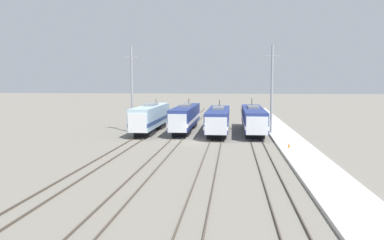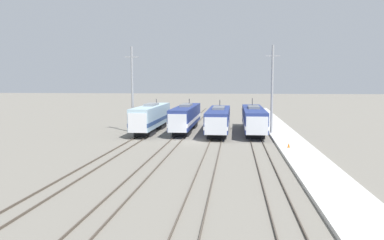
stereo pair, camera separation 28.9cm
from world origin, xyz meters
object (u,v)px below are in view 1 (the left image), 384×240
locomotive_center_left (185,117)px  locomotive_far_right (253,119)px  catenary_tower_left (132,89)px  traffic_cone (289,145)px  locomotive_far_left (150,117)px  locomotive_center_right (218,120)px  catenary_tower_right (272,89)px

locomotive_center_left → locomotive_far_right: size_ratio=0.97×
catenary_tower_left → traffic_cone: bearing=-30.4°
locomotive_far_right → catenary_tower_left: (-18.02, -1.47, 4.48)m
locomotive_far_left → locomotive_far_right: locomotive_far_right is taller
locomotive_center_right → locomotive_center_left: bearing=157.6°
catenary_tower_left → catenary_tower_right: size_ratio=1.00×
traffic_cone → locomotive_center_left: bearing=132.5°
locomotive_center_left → catenary_tower_left: catenary_tower_left is taller
locomotive_far_right → catenary_tower_left: size_ratio=1.49×
locomotive_center_right → locomotive_far_right: size_ratio=0.93×
locomotive_center_right → catenary_tower_right: size_ratio=1.38×
locomotive_center_right → catenary_tower_right: (7.63, -0.13, 4.52)m
locomotive_far_right → locomotive_center_left: bearing=175.6°
locomotive_far_left → locomotive_center_right: locomotive_far_left is taller
catenary_tower_right → traffic_cone: size_ratio=24.49×
locomotive_center_left → locomotive_center_right: locomotive_center_left is taller
locomotive_far_right → catenary_tower_right: (2.49, -1.47, 4.48)m
locomotive_center_left → traffic_cone: locomotive_center_left is taller
locomotive_center_left → catenary_tower_left: 9.19m
locomotive_center_right → locomotive_far_right: (5.14, 1.34, 0.05)m
locomotive_center_left → locomotive_center_right: bearing=-22.4°
locomotive_far_left → locomotive_far_right: size_ratio=0.89×
locomotive_far_left → locomotive_center_left: (5.14, 1.57, -0.08)m
locomotive_far_left → locomotive_center_left: size_ratio=0.92×
locomotive_center_right → traffic_cone: locomotive_center_right is taller
catenary_tower_left → traffic_cone: catenary_tower_left is taller
catenary_tower_left → catenary_tower_right: bearing=0.0°
locomotive_far_left → locomotive_center_right: bearing=-3.1°
locomotive_far_left → locomotive_far_right: bearing=2.9°
locomotive_center_left → catenary_tower_right: size_ratio=1.44×
locomotive_far_left → traffic_cone: 22.89m
locomotive_center_left → locomotive_center_right: size_ratio=1.04×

